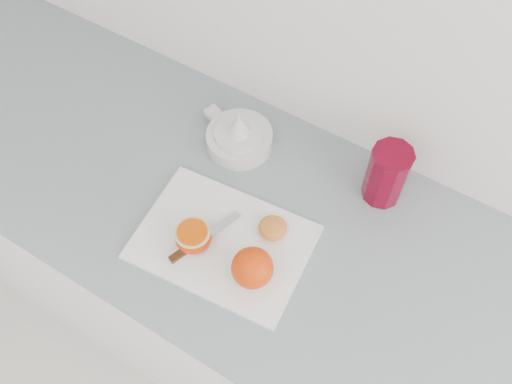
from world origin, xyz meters
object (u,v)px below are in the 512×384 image
(counter, at_px, (270,303))
(half_orange, at_px, (193,237))
(red_tumbler, at_px, (386,176))
(citrus_juicer, at_px, (239,136))
(cutting_board, at_px, (223,242))

(counter, xyz_separation_m, half_orange, (-0.12, -0.12, 0.48))
(half_orange, height_order, red_tumbler, red_tumbler)
(citrus_juicer, bearing_deg, cutting_board, -64.89)
(half_orange, distance_m, red_tumbler, 0.44)
(cutting_board, distance_m, red_tumbler, 0.38)
(counter, relative_size, cutting_board, 6.74)
(citrus_juicer, bearing_deg, red_tumbler, 8.11)
(cutting_board, bearing_deg, half_orange, -146.18)
(half_orange, xyz_separation_m, red_tumbler, (0.28, 0.33, 0.03))
(cutting_board, relative_size, citrus_juicer, 1.81)
(half_orange, distance_m, citrus_juicer, 0.29)
(counter, relative_size, citrus_juicer, 12.21)
(counter, height_order, half_orange, half_orange)
(cutting_board, xyz_separation_m, red_tumbler, (0.23, 0.30, 0.06))
(counter, xyz_separation_m, citrus_juicer, (-0.19, 0.15, 0.47))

